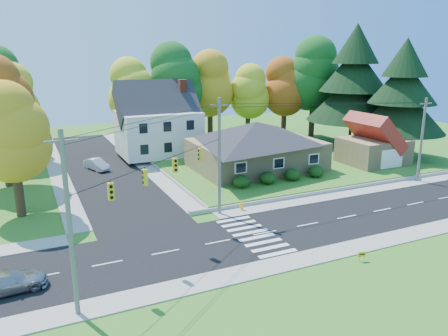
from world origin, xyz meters
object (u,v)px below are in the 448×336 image
at_px(ranch_house, 256,145).
at_px(silver_sedan, 7,282).
at_px(white_car, 97,164).
at_px(fire_hydrant, 242,207).

relative_size(ranch_house, silver_sedan, 3.29).
height_order(ranch_house, white_car, ranch_house).
bearing_deg(fire_hydrant, silver_sedan, -161.25).
height_order(silver_sedan, white_car, white_car).
bearing_deg(white_car, silver_sedan, -130.47).
bearing_deg(fire_hydrant, ranch_house, 55.83).
distance_m(ranch_house, silver_sedan, 31.19).
distance_m(silver_sedan, fire_hydrant, 19.59).
relative_size(ranch_house, fire_hydrant, 18.74).
distance_m(ranch_house, fire_hydrant, 13.44).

